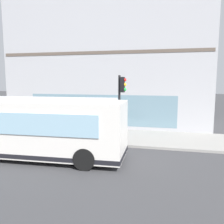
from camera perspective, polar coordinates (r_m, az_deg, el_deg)
name	(u,v)px	position (r m, az deg, el deg)	size (l,w,h in m)	color
ground	(62,158)	(12.78, -11.73, -10.60)	(120.00, 120.00, 0.00)	#38383A
sidewalk_curb	(92,135)	(17.06, -4.86, -5.53)	(4.39, 40.00, 0.15)	gray
building_corner	(111,63)	(22.25, -0.22, 11.58)	(7.32, 16.80, 10.95)	#A8A8AD
city_bus_nearside	(27,128)	(12.97, -19.64, -3.53)	(2.95, 10.14, 3.07)	silver
traffic_light_near_corner	(121,96)	(14.26, 2.24, 3.76)	(0.32, 0.49, 4.09)	black
fire_hydrant	(79,127)	(18.00, -7.89, -3.45)	(0.35, 0.35, 0.74)	red
pedestrian_walking_along_curb	(94,124)	(15.93, -4.35, -2.91)	(0.32, 0.32, 1.57)	#B23338
pedestrian_by_light_pole	(22,118)	(19.71, -20.56, -1.27)	(0.32, 0.32, 1.60)	#8C3F8C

